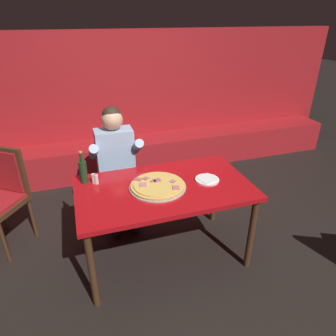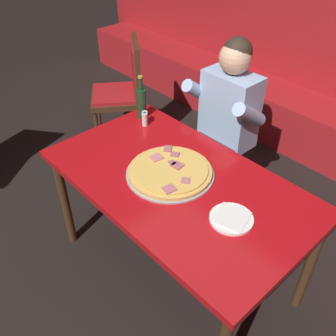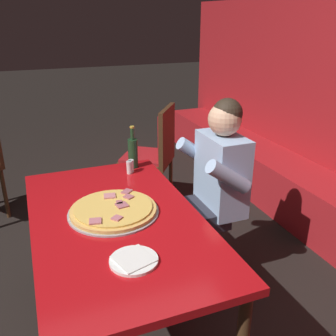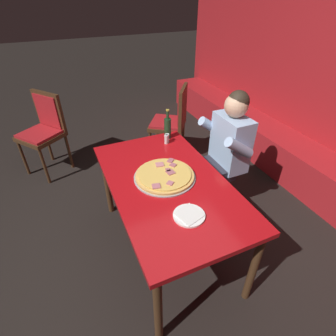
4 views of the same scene
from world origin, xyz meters
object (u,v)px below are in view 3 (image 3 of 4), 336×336
(shaker_red_pepper_flakes, at_px, (131,167))
(diner_seated_blue_shirt, at_px, (210,186))
(plate_white_paper, at_px, (134,260))
(dining_chair_near_right, at_px, (154,151))
(main_dining_table, at_px, (117,231))
(shaker_oregano, at_px, (129,168))
(beer_bottle, at_px, (133,152))
(pizza, at_px, (114,210))

(shaker_red_pepper_flakes, relative_size, diner_seated_blue_shirt, 0.07)
(plate_white_paper, relative_size, dining_chair_near_right, 0.21)
(diner_seated_blue_shirt, bearing_deg, main_dining_table, -67.14)
(dining_chair_near_right, bearing_deg, diner_seated_blue_shirt, -0.39)
(diner_seated_blue_shirt, bearing_deg, plate_white_paper, -46.26)
(shaker_oregano, bearing_deg, main_dining_table, -22.55)
(main_dining_table, distance_m, beer_bottle, 0.72)
(dining_chair_near_right, bearing_deg, plate_white_paper, -21.83)
(main_dining_table, distance_m, plate_white_paper, 0.40)
(plate_white_paper, distance_m, dining_chair_near_right, 1.95)
(pizza, height_order, diner_seated_blue_shirt, diner_seated_blue_shirt)
(pizza, height_order, shaker_oregano, shaker_oregano)
(plate_white_paper, relative_size, diner_seated_blue_shirt, 0.16)
(pizza, height_order, plate_white_paper, pizza)
(pizza, bearing_deg, dining_chair_near_right, 152.68)
(pizza, distance_m, beer_bottle, 0.65)
(plate_white_paper, distance_m, diner_seated_blue_shirt, 0.99)
(main_dining_table, xyz_separation_m, pizza, (-0.06, 0.00, 0.10))
(beer_bottle, bearing_deg, shaker_oregano, -29.84)
(main_dining_table, bearing_deg, diner_seated_blue_shirt, 112.86)
(plate_white_paper, height_order, shaker_red_pepper_flakes, shaker_red_pepper_flakes)
(plate_white_paper, bearing_deg, shaker_oregano, 165.28)
(main_dining_table, bearing_deg, pizza, 177.91)
(pizza, distance_m, diner_seated_blue_shirt, 0.73)
(beer_bottle, bearing_deg, shaker_red_pepper_flakes, -26.32)
(diner_seated_blue_shirt, relative_size, dining_chair_near_right, 1.29)
(pizza, relative_size, plate_white_paper, 2.29)
(beer_bottle, bearing_deg, main_dining_table, -23.72)
(beer_bottle, height_order, dining_chair_near_right, beer_bottle)
(plate_white_paper, distance_m, shaker_oregano, 0.96)
(shaker_oregano, xyz_separation_m, dining_chair_near_right, (-0.87, 0.48, -0.23))
(dining_chair_near_right, bearing_deg, pizza, -27.32)
(pizza, xyz_separation_m, shaker_oregano, (-0.48, 0.22, 0.02))
(plate_white_paper, height_order, diner_seated_blue_shirt, diner_seated_blue_shirt)
(shaker_oregano, relative_size, diner_seated_blue_shirt, 0.07)
(pizza, height_order, dining_chair_near_right, dining_chair_near_right)
(main_dining_table, bearing_deg, dining_chair_near_right, 153.57)
(shaker_red_pepper_flakes, height_order, diner_seated_blue_shirt, diner_seated_blue_shirt)
(plate_white_paper, bearing_deg, diner_seated_blue_shirt, 133.74)
(plate_white_paper, height_order, beer_bottle, beer_bottle)
(pizza, relative_size, dining_chair_near_right, 0.49)
(pizza, relative_size, diner_seated_blue_shirt, 0.38)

